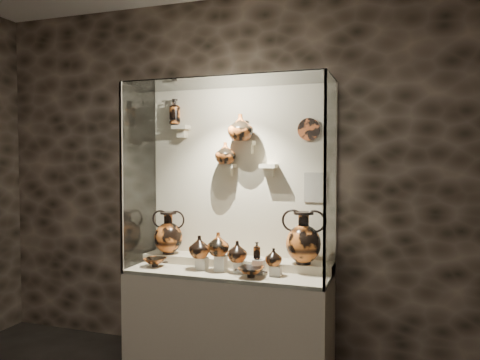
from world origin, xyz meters
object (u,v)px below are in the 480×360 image
at_px(jug_a, 199,247).
at_px(ovoid_vase_b, 240,127).
at_px(lekythos_small, 257,250).
at_px(kylix_left, 155,261).
at_px(ovoid_vase_a, 225,153).
at_px(jug_e, 274,257).
at_px(amphora_left, 169,233).
at_px(kylix_right, 251,271).
at_px(jug_c, 237,251).
at_px(jug_b, 218,244).
at_px(lekythos_tall, 175,111).
at_px(amphora_right, 304,238).

height_order(jug_a, ovoid_vase_b, ovoid_vase_b).
bearing_deg(lekythos_small, kylix_left, -177.62).
height_order(jug_a, lekythos_small, jug_a).
xyz_separation_m(kylix_left, ovoid_vase_a, (0.54, 0.29, 0.94)).
relative_size(jug_e, ovoid_vase_a, 0.74).
distance_m(amphora_left, kylix_right, 0.96).
bearing_deg(lekythos_small, jug_a, -179.18).
distance_m(jug_e, kylix_left, 1.05).
distance_m(lekythos_small, kylix_right, 0.19).
bearing_deg(jug_e, amphora_left, -169.39).
bearing_deg(jug_a, kylix_right, 8.82).
bearing_deg(lekythos_small, ovoid_vase_b, 133.14).
bearing_deg(jug_e, ovoid_vase_a, 174.14).
relative_size(jug_c, ovoid_vase_b, 0.74).
bearing_deg(ovoid_vase_a, jug_c, -55.72).
bearing_deg(jug_b, lekythos_small, 19.85).
bearing_deg(kylix_left, lekythos_tall, 73.01).
bearing_deg(lekythos_small, amphora_left, 168.04).
height_order(jug_a, jug_b, jug_b).
bearing_deg(amphora_right, kylix_left, -163.53).
bearing_deg(lekythos_small, kylix_right, -95.53).
xyz_separation_m(amphora_left, ovoid_vase_b, (0.67, 0.04, 0.94)).
distance_m(amphora_right, kylix_left, 1.29).
distance_m(jug_e, ovoid_vase_b, 1.14).
xyz_separation_m(kylix_right, ovoid_vase_a, (-0.35, 0.38, 0.93)).
bearing_deg(lekythos_small, jug_b, -178.59).
bearing_deg(kylix_left, jug_b, -8.33).
bearing_deg(lekythos_tall, jug_a, -23.35).
height_order(amphora_right, jug_e, amphora_right).
relative_size(jug_a, jug_c, 1.09).
distance_m(jug_c, kylix_right, 0.23).
bearing_deg(amphora_right, jug_c, -153.39).
height_order(jug_a, kylix_right, jug_a).
distance_m(amphora_right, jug_c, 0.55).
bearing_deg(kylix_right, lekythos_small, 59.53).
relative_size(jug_a, jug_e, 1.33).
distance_m(kylix_left, ovoid_vase_b, 1.37).
relative_size(jug_e, lekythos_tall, 0.52).
height_order(jug_a, jug_e, jug_a).
distance_m(jug_b, kylix_right, 0.38).
distance_m(jug_a, jug_c, 0.34).
height_order(kylix_left, kylix_right, kylix_right).
bearing_deg(kylix_left, jug_a, -6.96).
distance_m(jug_a, kylix_left, 0.43).
relative_size(lekythos_small, kylix_right, 0.62).
bearing_deg(jug_a, jug_c, 21.49).
relative_size(lekythos_tall, ovoid_vase_b, 1.18).
xyz_separation_m(amphora_right, ovoid_vase_b, (-0.57, 0.06, 0.92)).
bearing_deg(amphora_left, ovoid_vase_a, 23.90).
xyz_separation_m(jug_c, ovoid_vase_a, (-0.20, 0.26, 0.81)).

